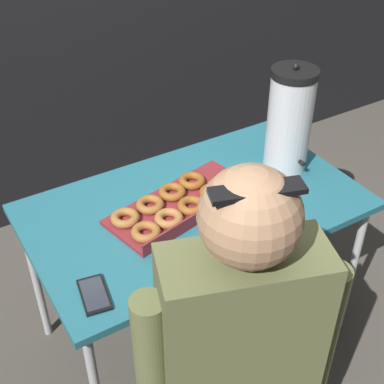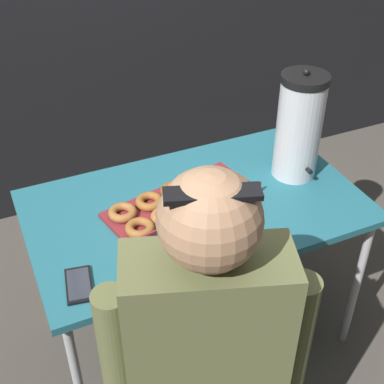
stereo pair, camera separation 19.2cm
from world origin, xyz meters
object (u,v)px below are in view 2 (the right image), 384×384
(donut_box, at_px, (180,202))
(coffee_urn, at_px, (299,127))
(person_seated, at_px, (206,379))
(cell_phone, at_px, (79,285))

(donut_box, bearing_deg, coffee_urn, -10.30)
(donut_box, xyz_separation_m, person_seated, (-0.20, -0.65, -0.08))
(cell_phone, bearing_deg, coffee_urn, 25.07)
(cell_phone, relative_size, person_seated, 0.12)
(coffee_urn, xyz_separation_m, person_seated, (-0.70, -0.67, -0.27))
(cell_phone, xyz_separation_m, person_seated, (0.23, -0.42, -0.07))
(coffee_urn, distance_m, cell_phone, 0.99)
(cell_phone, bearing_deg, person_seated, -50.89)
(coffee_urn, distance_m, person_seated, 1.01)
(coffee_urn, bearing_deg, donut_box, -177.77)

